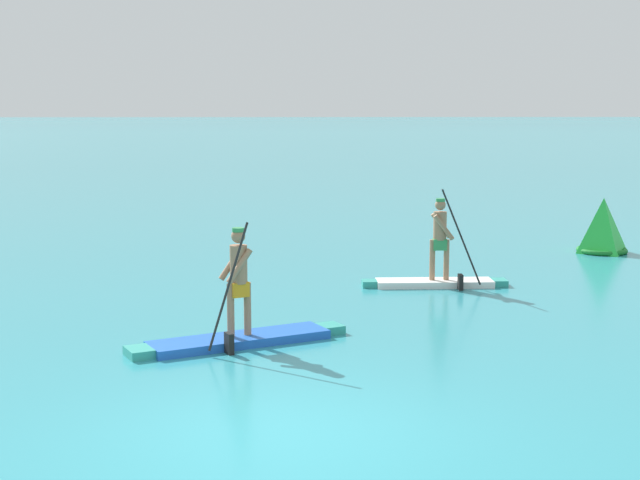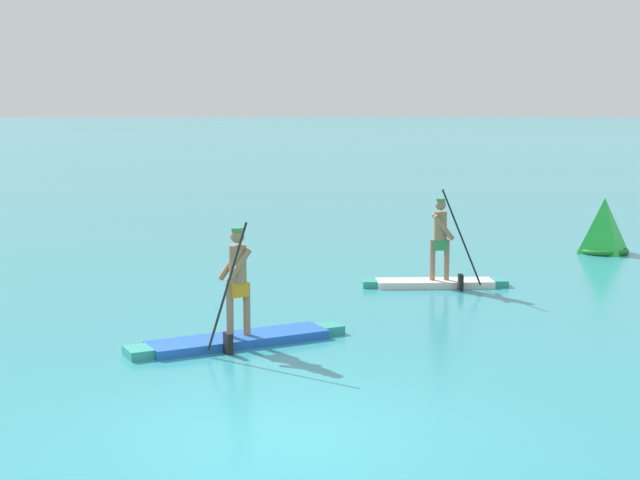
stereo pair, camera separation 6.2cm
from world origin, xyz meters
The scene contains 4 objects.
ground centered at (0.00, 0.00, 0.00)m, with size 440.00×440.00×0.00m, color teal.
paddleboarder_mid_center centered at (-0.65, 3.87, 0.31)m, with size 3.29×1.91×1.92m.
paddleboarder_far_right centered at (3.03, 8.28, 0.37)m, with size 2.87×0.81×1.98m.
race_marker_buoy centered at (7.68, 12.37, 0.60)m, with size 1.21×1.21×1.33m.
Camera 1 is at (0.15, -9.98, 3.61)m, focal length 53.05 mm.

